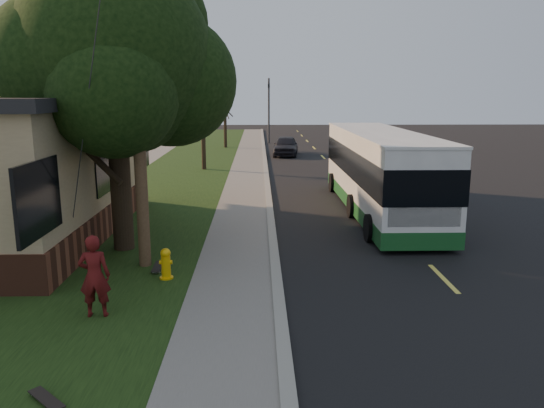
{
  "coord_description": "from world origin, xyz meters",
  "views": [
    {
      "loc": [
        -0.41,
        -11.92,
        4.39
      ],
      "look_at": [
        -0.06,
        1.66,
        1.5
      ],
      "focal_mm": 35.0,
      "sensor_mm": 36.0,
      "label": 1
    }
  ],
  "objects": [
    {
      "name": "skateboard_main",
      "position": [
        -2.92,
        0.68,
        0.13
      ],
      "size": [
        0.24,
        0.86,
        0.08
      ],
      "color": "black",
      "rests_on": "grass_verge"
    },
    {
      "name": "skateboard_spare",
      "position": [
        -3.44,
        -5.08,
        0.12
      ],
      "size": [
        0.69,
        0.67,
        0.07
      ],
      "color": "black",
      "rests_on": "grass_verge"
    },
    {
      "name": "skateboarder",
      "position": [
        -3.6,
        -2.1,
        0.89
      ],
      "size": [
        0.63,
        0.44,
        1.64
      ],
      "primitive_type": "imported",
      "rotation": [
        0.0,
        0.0,
        3.23
      ],
      "color": "#521010",
      "rests_on": "grass_verge"
    },
    {
      "name": "bare_tree_far",
      "position": [
        -3.0,
        30.0,
        2.0
      ],
      "size": [
        1.38,
        1.21,
        4.03
      ],
      "color": "black",
      "rests_on": "grass_verge"
    },
    {
      "name": "road",
      "position": [
        4.0,
        10.0,
        0.01
      ],
      "size": [
        8.0,
        80.0,
        0.01
      ],
      "primitive_type": "cube",
      "color": "black",
      "rests_on": "ground"
    },
    {
      "name": "sidewalk",
      "position": [
        -1.0,
        10.0,
        0.04
      ],
      "size": [
        2.0,
        80.0,
        0.08
      ],
      "primitive_type": "cube",
      "color": "slate",
      "rests_on": "ground"
    },
    {
      "name": "dumpster",
      "position": [
        -7.11,
        2.4,
        0.69
      ],
      "size": [
        1.58,
        1.31,
        1.29
      ],
      "color": "#13311E",
      "rests_on": "building_lot"
    },
    {
      "name": "utility_pole",
      "position": [
        -3.31,
        0.99,
        4.63
      ],
      "size": [
        2.86,
        3.21,
        9.07
      ],
      "color": "#473321",
      "rests_on": "ground"
    },
    {
      "name": "leafy_tree",
      "position": [
        -4.17,
        2.65,
        5.17
      ],
      "size": [
        6.3,
        6.0,
        7.8
      ],
      "color": "black",
      "rests_on": "grass_verge"
    },
    {
      "name": "traffic_signal",
      "position": [
        0.5,
        34.0,
        3.16
      ],
      "size": [
        0.18,
        0.22,
        5.5
      ],
      "color": "#2D2D30",
      "rests_on": "ground"
    },
    {
      "name": "fire_hydrant",
      "position": [
        -2.6,
        0.0,
        0.43
      ],
      "size": [
        0.32,
        0.32,
        0.74
      ],
      "color": "#EFB30C",
      "rests_on": "grass_verge"
    },
    {
      "name": "grass_verge",
      "position": [
        -4.5,
        10.0,
        0.04
      ],
      "size": [
        5.0,
        80.0,
        0.07
      ],
      "primitive_type": "cube",
      "color": "black",
      "rests_on": "ground"
    },
    {
      "name": "distant_car",
      "position": [
        1.5,
        25.05,
        0.68
      ],
      "size": [
        2.02,
        4.14,
        1.36
      ],
      "primitive_type": "imported",
      "rotation": [
        0.0,
        0.0,
        -0.11
      ],
      "color": "black",
      "rests_on": "ground"
    },
    {
      "name": "bare_tree_near",
      "position": [
        -3.5,
        18.0,
        2.15
      ],
      "size": [
        1.38,
        1.21,
        4.31
      ],
      "color": "black",
      "rests_on": "grass_verge"
    },
    {
      "name": "curb",
      "position": [
        0.0,
        10.0,
        0.06
      ],
      "size": [
        0.25,
        80.0,
        0.12
      ],
      "primitive_type": "cube",
      "color": "gray",
      "rests_on": "ground"
    },
    {
      "name": "transit_bus",
      "position": [
        4.03,
        7.22,
        1.59
      ],
      "size": [
        2.53,
        10.98,
        2.98
      ],
      "color": "silver",
      "rests_on": "ground"
    },
    {
      "name": "ground",
      "position": [
        0.0,
        0.0,
        0.0
      ],
      "size": [
        120.0,
        120.0,
        0.0
      ],
      "primitive_type": "plane",
      "color": "black",
      "rests_on": "ground"
    }
  ]
}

